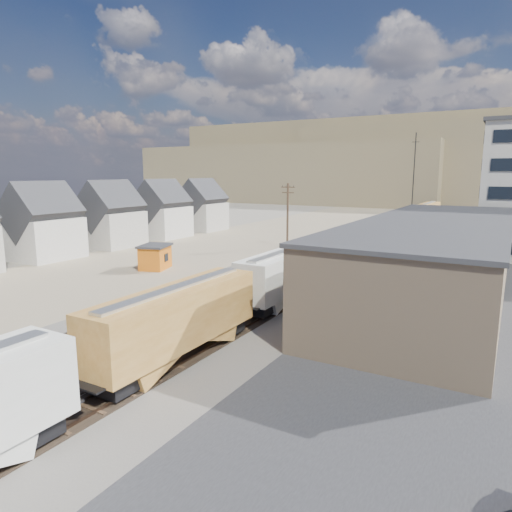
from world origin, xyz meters
The scene contains 11 objects.
ground centered at (0.00, 0.00, 0.00)m, with size 300.00×300.00×0.00m, color #6B6356.
ballast_bed centered at (0.00, 50.00, 0.03)m, with size 18.00×200.00×0.06m, color #4C4742.
dirt_yard centered at (-20.00, 40.00, 0.01)m, with size 24.00×180.00×0.03m, color gray.
rail_tracks centered at (-0.55, 50.00, 0.11)m, with size 11.40×200.00×0.24m.
freight_train centered at (3.80, 38.94, 2.79)m, with size 3.00×119.74×4.46m.
warehouse centered at (14.98, 25.00, 3.65)m, with size 12.40×40.40×7.25m.
utility_pole_north centered at (-8.50, 42.00, 5.30)m, with size 2.20×0.32×10.00m.
radio_mast centered at (6.00, 60.00, 9.12)m, with size 1.20×0.16×18.00m.
townhouse_row centered at (-34.00, 25.00, 4.34)m, with size 8.15×68.16×10.47m.
hills_north centered at (0.17, 167.92, 14.10)m, with size 265.00×80.00×32.00m.
maintenance_shed centered at (-16.17, 21.16, 1.53)m, with size 4.26×4.85×2.99m.
Camera 1 is at (21.20, -19.90, 11.51)m, focal length 32.00 mm.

